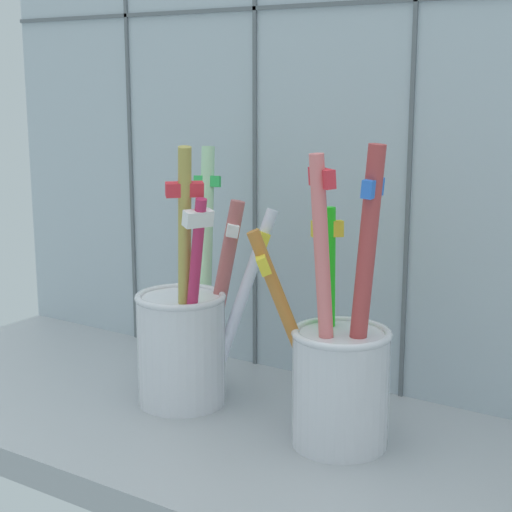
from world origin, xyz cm
name	(u,v)px	position (x,y,z in cm)	size (l,w,h in cm)	color
counter_slab	(246,442)	(0.00, 0.00, 1.00)	(64.00, 22.00, 2.00)	#9EA3A8
tile_wall_back	(336,111)	(0.00, 12.00, 22.50)	(64.00, 2.20, 45.00)	#B2C1CC
toothbrush_cup_left	(186,335)	(-6.09, 1.53, 7.02)	(8.62, 8.85, 18.65)	silver
toothbrush_cup_right	(339,370)	(6.24, 1.21, 6.94)	(8.47, 7.01, 19.16)	silver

